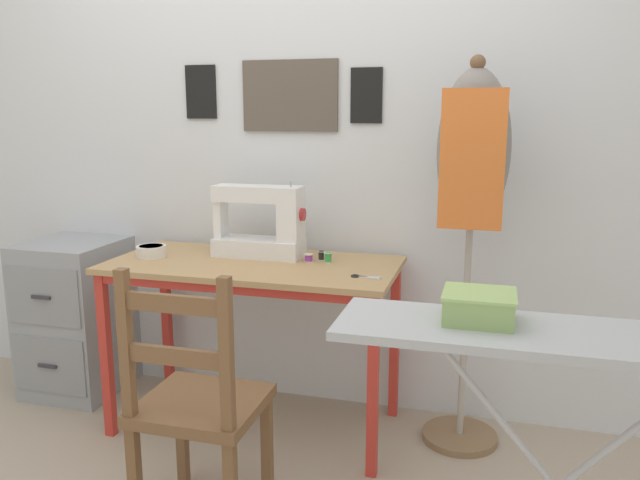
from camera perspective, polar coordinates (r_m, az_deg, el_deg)
name	(u,v)px	position (r m, az deg, el deg)	size (l,w,h in m)	color
ground_plane	(230,458)	(2.73, -8.23, -19.15)	(14.00, 14.00, 0.00)	tan
wall_back	(280,137)	(2.96, -3.71, 9.37)	(10.00, 0.07, 2.55)	silver
sewing_table	(252,282)	(2.71, -6.21, -3.87)	(1.24, 0.60, 0.76)	tan
sewing_machine	(264,224)	(2.77, -5.17, 1.48)	(0.41, 0.16, 0.34)	white
fabric_bowl	(151,251)	(2.87, -15.17, -0.97)	(0.13, 0.13, 0.05)	silver
scissors	(361,277)	(2.44, 3.78, -3.35)	(0.12, 0.04, 0.01)	silver
thread_spool_near_machine	(309,258)	(2.69, -1.05, -1.63)	(0.04, 0.04, 0.03)	purple
thread_spool_mid_table	(321,256)	(2.71, 0.12, -1.43)	(0.03, 0.03, 0.04)	black
thread_spool_far_edge	(328,257)	(2.67, 0.74, -1.61)	(0.04, 0.04, 0.04)	green
wooden_chair	(198,406)	(2.18, -11.14, -14.69)	(0.40, 0.38, 0.92)	brown
filing_cabinet	(76,317)	(3.38, -21.38, -6.54)	(0.43, 0.47, 0.77)	#93999E
dress_form	(472,176)	(2.55, 13.75, 5.74)	(0.32, 0.32, 1.61)	#846647
ironing_board	(568,352)	(1.72, 21.75, -9.47)	(1.18, 0.32, 0.85)	#ADB2B7
storage_box	(479,306)	(1.71, 14.33, -5.91)	(0.19, 0.17, 0.08)	#8EB266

